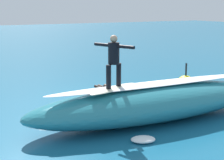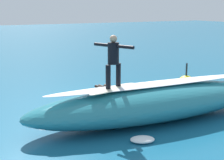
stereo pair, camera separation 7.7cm
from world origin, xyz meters
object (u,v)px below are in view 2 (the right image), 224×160
at_px(surfboard_riding, 113,89).
at_px(surfboard_paddling, 111,93).
at_px(surfer_riding, 113,57).
at_px(surfer_paddling, 109,89).
at_px(buoy_marker, 186,84).

bearing_deg(surfboard_riding, surfboard_paddling, -138.35).
bearing_deg(surfer_riding, surfboard_riding, -110.54).
xyz_separation_m(surfboard_riding, surfer_paddling, (-1.88, -3.71, -1.01)).
bearing_deg(surfer_paddling, surfer_riding, -31.66).
bearing_deg(surfboard_riding, surfer_paddling, -137.35).
bearing_deg(buoy_marker, surfboard_paddling, -24.29).
bearing_deg(surfer_riding, surfboard_paddling, -138.35).
relative_size(surfboard_riding, surfer_riding, 1.29).
xyz_separation_m(surfer_paddling, buoy_marker, (-3.03, 1.50, 0.17)).
height_order(surfer_paddling, buoy_marker, buoy_marker).
relative_size(surfboard_riding, buoy_marker, 1.57).
distance_m(surfboard_riding, surfboard_paddling, 4.22).
height_order(surfboard_riding, surfboard_paddling, surfboard_riding).
bearing_deg(surfboard_riding, surfer_riding, 69.46).
distance_m(surfer_riding, buoy_marker, 5.69).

